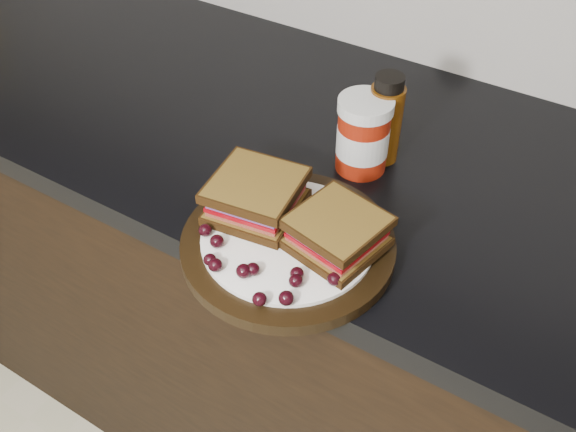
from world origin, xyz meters
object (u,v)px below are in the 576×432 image
at_px(condiment_jar, 363,135).
at_px(oil_bottle, 385,119).
at_px(plate, 288,244).
at_px(sandwich_left, 256,196).

distance_m(condiment_jar, oil_bottle, 0.04).
xyz_separation_m(plate, oil_bottle, (0.02, 0.24, 0.06)).
bearing_deg(sandwich_left, oil_bottle, 62.65).
bearing_deg(plate, oil_bottle, 85.91).
bearing_deg(condiment_jar, sandwich_left, -109.01).
height_order(sandwich_left, oil_bottle, oil_bottle).
relative_size(condiment_jar, oil_bottle, 0.84).
bearing_deg(condiment_jar, oil_bottle, 67.88).
relative_size(sandwich_left, condiment_jar, 0.96).
height_order(plate, oil_bottle, oil_bottle).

